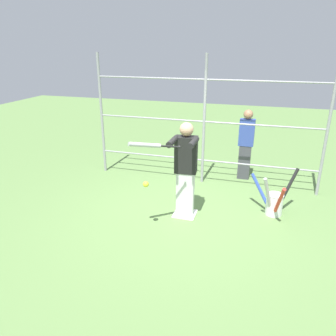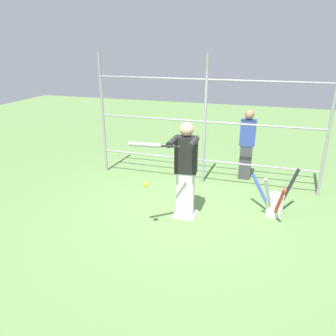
# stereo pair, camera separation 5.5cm
# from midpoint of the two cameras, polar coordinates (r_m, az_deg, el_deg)

# --- Properties ---
(ground_plane) EXTENTS (24.00, 24.00, 0.00)m
(ground_plane) POSITION_cam_midpoint_polar(r_m,az_deg,el_deg) (6.12, 3.23, -8.04)
(ground_plane) COLOR #608447
(home_plate) EXTENTS (0.40, 0.40, 0.02)m
(home_plate) POSITION_cam_midpoint_polar(r_m,az_deg,el_deg) (6.11, 3.23, -7.96)
(home_plate) COLOR white
(home_plate) RESTS_ON ground
(fence_backstop) EXTENTS (4.91, 0.06, 2.78)m
(fence_backstop) POSITION_cam_midpoint_polar(r_m,az_deg,el_deg) (7.10, 6.69, 8.01)
(fence_backstop) COLOR #939399
(fence_backstop) RESTS_ON ground
(batter) EXTENTS (0.44, 0.60, 1.72)m
(batter) POSITION_cam_midpoint_polar(r_m,az_deg,el_deg) (5.71, 3.37, 0.10)
(batter) COLOR silver
(batter) RESTS_ON ground
(baseball_bat_swinging) EXTENTS (0.66, 0.62, 0.22)m
(baseball_bat_swinging) POSITION_cam_midpoint_polar(r_m,az_deg,el_deg) (4.90, -3.02, 3.99)
(baseball_bat_swinging) COLOR black
(softball_in_flight) EXTENTS (0.10, 0.10, 0.10)m
(softball_in_flight) POSITION_cam_midpoint_polar(r_m,az_deg,el_deg) (5.24, -3.62, -2.82)
(softball_in_flight) COLOR yellow
(bat_bucket) EXTENTS (0.87, 0.95, 0.84)m
(bat_bucket) POSITION_cam_midpoint_polar(r_m,az_deg,el_deg) (6.28, 18.33, -5.73)
(bat_bucket) COLOR white
(bat_bucket) RESTS_ON ground
(bystander_behind_fence) EXTENTS (0.33, 0.21, 1.61)m
(bystander_behind_fence) POSITION_cam_midpoint_polar(r_m,az_deg,el_deg) (7.60, 13.78, 4.09)
(bystander_behind_fence) COLOR #3F3F47
(bystander_behind_fence) RESTS_ON ground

